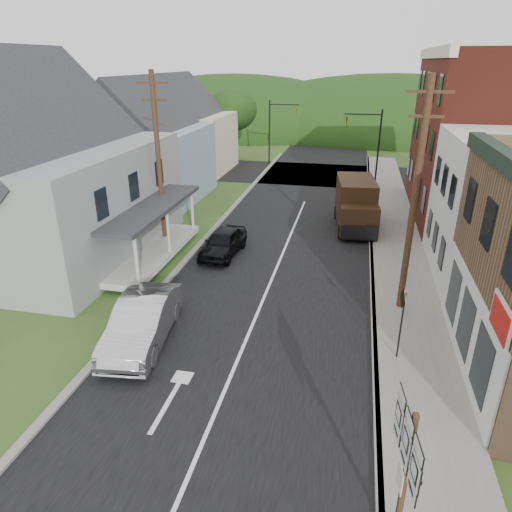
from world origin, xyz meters
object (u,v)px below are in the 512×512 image
Objects in this scene: dark_sedan at (223,243)px; warning_sign at (402,314)px; silver_sedan at (143,322)px; route_sign_cluster at (405,462)px; delivery_van at (356,205)px.

warning_sign is at bearing -37.84° from dark_sedan.
warning_sign is (8.81, 0.78, 0.98)m from silver_sedan.
dark_sedan is 1.19× the size of route_sign_cluster.
dark_sedan is 8.74m from delivery_van.
dark_sedan is 0.74× the size of delivery_van.
warning_sign is at bearing 78.60° from route_sign_cluster.
route_sign_cluster is (7.75, -14.22, 1.65)m from dark_sedan.
silver_sedan is at bearing 137.45° from route_sign_cluster.
delivery_van reaches higher than dark_sedan.
warning_sign reaches higher than dark_sedan.
dark_sedan is 1.55× the size of warning_sign.
dark_sedan is at bearing 78.85° from silver_sedan.
delivery_van is (7.16, 14.02, 0.65)m from silver_sedan.
delivery_van reaches higher than warning_sign.
silver_sedan is 10.32m from route_sign_cluster.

